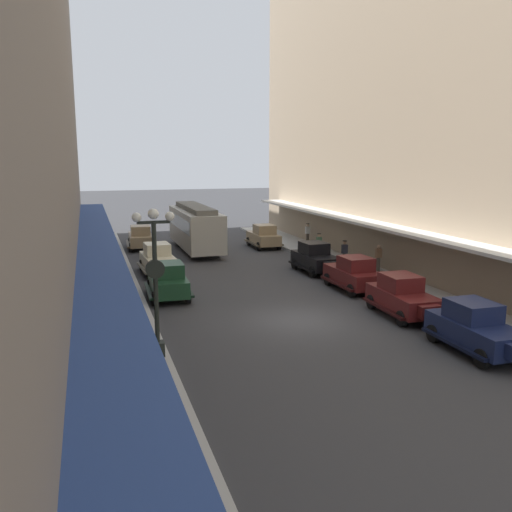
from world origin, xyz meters
The scene contains 20 objects.
ground_plane centered at (0.00, 0.00, 0.00)m, with size 200.00×200.00×0.00m, color #38383A.
sidewalk_left centered at (-7.50, 0.00, 0.07)m, with size 3.00×60.00×0.15m, color #B7B5AD.
sidewalk_right centered at (7.50, 0.00, 0.07)m, with size 3.00×60.00×0.15m, color #B7B5AD.
building_row_left centered at (-10.24, 0.00, 11.86)m, with size 4.30×60.00×23.72m.
parked_car_0 centered at (4.79, 8.98, 0.94)m, with size 2.23×4.29×1.84m.
parked_car_1 centered at (-4.80, 5.52, 0.94)m, with size 2.27×4.31×1.84m.
parked_car_2 centered at (4.87, 4.16, 0.94)m, with size 2.17×4.27×1.84m.
parked_car_3 centered at (4.70, -5.51, 0.94)m, with size 2.21×4.28×1.84m.
parked_car_4 centered at (4.70, -0.77, 0.94)m, with size 2.30×4.32×1.84m.
parked_car_5 centered at (-4.64, 21.00, 0.94)m, with size 2.30×4.32×1.84m.
parked_car_6 centered at (4.65, 18.65, 0.94)m, with size 2.16×4.27×1.84m.
parked_car_7 centered at (-4.53, 11.50, 0.94)m, with size 2.29×4.31×1.84m.
streetcar centered at (-0.73, 18.87, 1.90)m, with size 2.54×9.60×3.46m.
lamp_post_with_clock centered at (-6.40, -2.82, 2.99)m, with size 1.42×0.44×5.16m.
fire_hydrant centered at (6.35, 6.73, 0.56)m, with size 0.24×0.24×0.82m.
pedestrian_0 centered at (8.28, 7.41, 0.99)m, with size 0.36×0.24×1.64m.
pedestrian_1 centered at (8.27, 18.36, 1.01)m, with size 0.36×0.28×1.67m.
pedestrian_2 centered at (6.78, 12.85, 1.01)m, with size 0.36×0.28×1.67m.
pedestrian_3 centered at (-7.75, 13.44, 0.99)m, with size 0.36×0.24×1.64m.
pedestrian_4 centered at (6.96, 9.33, 1.01)m, with size 0.36×0.28×1.67m.
Camera 1 is at (-8.50, -20.75, 6.96)m, focal length 37.45 mm.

